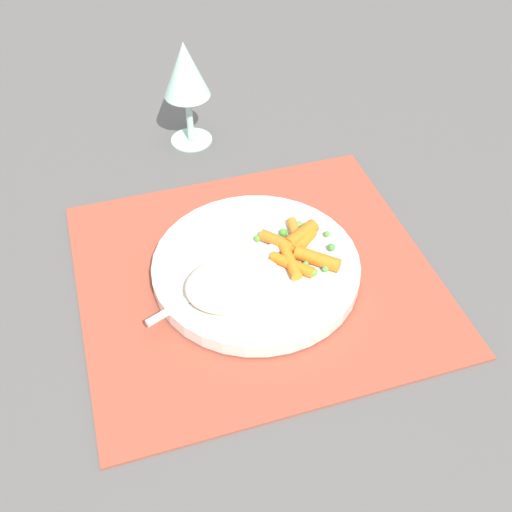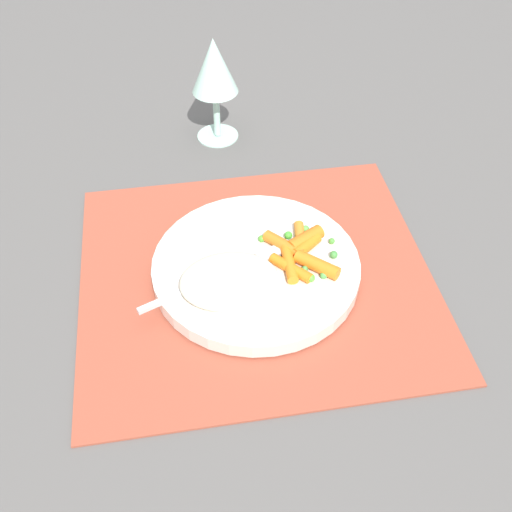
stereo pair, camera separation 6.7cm
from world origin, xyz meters
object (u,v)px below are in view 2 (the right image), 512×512
Objects in this scene: plate at (256,268)px; wine_glass at (214,70)px; rice_mound at (229,281)px; fork at (234,270)px; carrot_portion at (300,252)px.

wine_glass is (-0.01, 0.30, 0.10)m from plate.
fork is (0.01, 0.03, -0.01)m from rice_mound.
fork is (-0.08, -0.01, -0.00)m from carrot_portion.
wine_glass is at bearing 92.03° from plate.
carrot_portion is 0.52× the size of fork.
wine_glass is (0.02, 0.31, 0.08)m from fork.
fork is (-0.03, -0.01, 0.01)m from plate.
wine_glass reaches higher than fork.
wine_glass reaches higher than rice_mound.
rice_mound is (-0.04, -0.04, 0.02)m from plate.
rice_mound is 0.34m from wine_glass.
rice_mound is at bearing -156.54° from carrot_portion.
wine_glass is at bearing 87.01° from fork.
rice_mound is 0.03m from fork.
wine_glass reaches higher than carrot_portion.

